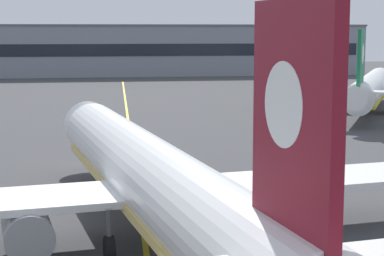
% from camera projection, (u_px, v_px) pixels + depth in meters
% --- Properties ---
extents(taxiway_centreline, '(8.57, 179.82, 0.01)m').
position_uv_depth(taxiway_centreline, '(134.00, 163.00, 56.10)').
color(taxiway_centreline, yellow).
rests_on(taxiway_centreline, ground).
extents(airliner_foreground, '(32.36, 41.42, 11.65)m').
position_uv_depth(airliner_foreground, '(153.00, 180.00, 34.07)').
color(airliner_foreground, white).
rests_on(airliner_foreground, ground).
extents(airliner_background, '(28.50, 35.57, 10.89)m').
position_uv_depth(airliner_background, '(370.00, 89.00, 89.69)').
color(airliner_background, white).
rests_on(airliner_background, ground).
extents(safety_cone_by_nose_gear, '(0.44, 0.44, 0.55)m').
position_uv_depth(safety_cone_by_nose_gear, '(154.00, 171.00, 51.56)').
color(safety_cone_by_nose_gear, orange).
rests_on(safety_cone_by_nose_gear, ground).
extents(terminal_building, '(119.08, 12.40, 12.12)m').
position_uv_depth(terminal_building, '(119.00, 50.00, 162.53)').
color(terminal_building, gray).
rests_on(terminal_building, ground).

